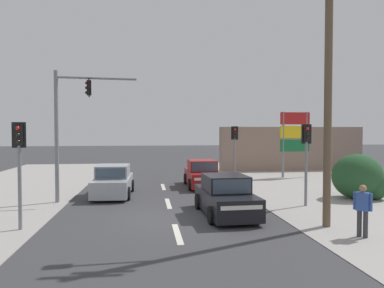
{
  "coord_description": "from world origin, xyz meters",
  "views": [
    {
      "loc": [
        -0.98,
        -13.76,
        3.27
      ],
      "look_at": [
        1.2,
        4.0,
        2.64
      ],
      "focal_mm": 35.0,
      "sensor_mm": 36.0,
      "label": 1
    }
  ],
  "objects": [
    {
      "name": "shopfront_wall_far",
      "position": [
        11.0,
        16.0,
        1.8
      ],
      "size": [
        12.0,
        1.0,
        3.6
      ],
      "primitive_type": "cube",
      "color": "gray",
      "rests_on": "ground"
    },
    {
      "name": "pedestal_signal_right_kerb",
      "position": [
        5.9,
        1.65,
        2.42
      ],
      "size": [
        0.44,
        0.29,
        3.56
      ],
      "color": "slate",
      "rests_on": "ground"
    },
    {
      "name": "lane_dash_mid",
      "position": [
        0.0,
        3.0,
        0.0
      ],
      "size": [
        0.2,
        2.4,
        0.01
      ],
      "primitive_type": "cube",
      "color": "silver",
      "rests_on": "ground"
    },
    {
      "name": "sedan_oncoming_mid",
      "position": [
        2.08,
        0.4,
        0.7
      ],
      "size": [
        2.03,
        4.3,
        1.56
      ],
      "color": "black",
      "rests_on": "ground"
    },
    {
      "name": "roadside_bush",
      "position": [
        9.22,
        3.0,
        1.02
      ],
      "size": [
        2.53,
        2.17,
        2.17
      ],
      "color": "#234C28",
      "rests_on": "ground"
    },
    {
      "name": "kerb_right_verge",
      "position": [
        9.0,
        2.0,
        0.01
      ],
      "size": [
        10.0,
        44.0,
        0.02
      ],
      "primitive_type": "cube",
      "color": "#A39E99",
      "rests_on": "ground"
    },
    {
      "name": "ground_plane",
      "position": [
        0.0,
        0.0,
        0.0
      ],
      "size": [
        140.0,
        140.0,
        0.0
      ],
      "primitive_type": "plane",
      "color": "#3A3A3D"
    },
    {
      "name": "utility_pole_foreground_right",
      "position": [
        4.98,
        -1.81,
        5.76
      ],
      "size": [
        3.78,
        0.47,
        10.77
      ],
      "color": "brown",
      "rests_on": "ground"
    },
    {
      "name": "pedestal_signal_far_median",
      "position": [
        4.55,
        9.26,
        2.42
      ],
      "size": [
        0.44,
        0.29,
        3.56
      ],
      "color": "slate",
      "rests_on": "ground"
    },
    {
      "name": "sedan_oncoming_near",
      "position": [
        -2.64,
        5.34,
        0.7
      ],
      "size": [
        2.0,
        4.29,
        1.56
      ],
      "color": "#A3A8AD",
      "rests_on": "ground"
    },
    {
      "name": "shopping_plaza_sign",
      "position": [
        9.37,
        11.34,
        2.98
      ],
      "size": [
        2.1,
        0.16,
        4.6
      ],
      "color": "slate",
      "rests_on": "ground"
    },
    {
      "name": "traffic_signal_mast",
      "position": [
        -4.47,
        3.83,
        3.83
      ],
      "size": [
        3.68,
        0.51,
        6.0
      ],
      "color": "slate",
      "rests_on": "ground"
    },
    {
      "name": "sedan_crossing_left",
      "position": [
        2.28,
        7.85,
        0.7
      ],
      "size": [
        1.91,
        4.25,
        1.56
      ],
      "color": "maroon",
      "rests_on": "ground"
    },
    {
      "name": "lane_dash_near",
      "position": [
        0.0,
        -2.0,
        0.0
      ],
      "size": [
        0.2,
        2.4,
        0.01
      ],
      "primitive_type": "cube",
      "color": "silver",
      "rests_on": "ground"
    },
    {
      "name": "pedestal_signal_left_kerb",
      "position": [
        -5.1,
        -0.96,
        2.42
      ],
      "size": [
        0.44,
        0.29,
        3.56
      ],
      "color": "slate",
      "rests_on": "ground"
    },
    {
      "name": "lane_dash_far",
      "position": [
        0.0,
        8.0,
        0.0
      ],
      "size": [
        0.2,
        2.4,
        0.01
      ],
      "primitive_type": "cube",
      "color": "silver",
      "rests_on": "ground"
    },
    {
      "name": "pedestrian_at_kerb",
      "position": [
        5.57,
        -3.16,
        0.93
      ],
      "size": [
        0.41,
        0.44,
        1.63
      ],
      "color": "#333338",
      "rests_on": "ground"
    }
  ]
}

